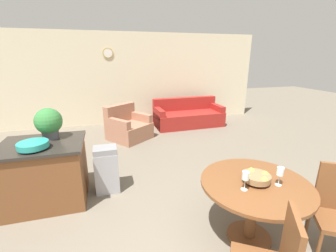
{
  "coord_description": "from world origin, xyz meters",
  "views": [
    {
      "loc": [
        -0.83,
        -0.96,
        2.01
      ],
      "look_at": [
        0.1,
        2.39,
        0.93
      ],
      "focal_mm": 24.0,
      "sensor_mm": 36.0,
      "label": 1
    }
  ],
  "objects": [
    {
      "name": "trash_bin",
      "position": [
        -0.91,
        2.26,
        0.36
      ],
      "size": [
        0.35,
        0.28,
        0.73
      ],
      "color": "#9E9EA3",
      "rests_on": "ground_plane"
    },
    {
      "name": "dining_table",
      "position": [
        0.63,
        0.82,
        0.57
      ],
      "size": [
        1.16,
        1.16,
        0.73
      ],
      "color": "brown",
      "rests_on": "ground_plane"
    },
    {
      "name": "wall_back",
      "position": [
        -0.0,
        6.01,
        1.35
      ],
      "size": [
        8.0,
        0.09,
        2.7
      ],
      "color": "beige",
      "rests_on": "ground_plane"
    },
    {
      "name": "kitchen_island",
      "position": [
        -1.73,
        2.21,
        0.45
      ],
      "size": [
        1.08,
        0.87,
        0.89
      ],
      "color": "brown",
      "rests_on": "ground_plane"
    },
    {
      "name": "potted_plant",
      "position": [
        -1.63,
        2.39,
        1.13
      ],
      "size": [
        0.36,
        0.36,
        0.44
      ],
      "color": "#4C4C51",
      "rests_on": "kitchen_island"
    },
    {
      "name": "wine_glass_right",
      "position": [
        0.82,
        0.71,
        0.88
      ],
      "size": [
        0.07,
        0.07,
        0.2
      ],
      "color": "silver",
      "rests_on": "dining_table"
    },
    {
      "name": "wine_glass_left",
      "position": [
        0.43,
        0.73,
        0.88
      ],
      "size": [
        0.07,
        0.07,
        0.2
      ],
      "color": "silver",
      "rests_on": "dining_table"
    },
    {
      "name": "couch",
      "position": [
        1.52,
        5.22,
        0.28
      ],
      "size": [
        2.03,
        0.95,
        0.8
      ],
      "rotation": [
        0.0,
        0.0,
        0.03
      ],
      "color": "maroon",
      "rests_on": "ground_plane"
    },
    {
      "name": "fruit_bowl",
      "position": [
        0.63,
        0.82,
        0.79
      ],
      "size": [
        0.29,
        0.29,
        0.12
      ],
      "color": "olive",
      "rests_on": "dining_table"
    },
    {
      "name": "armchair",
      "position": [
        -0.35,
        4.53,
        0.29
      ],
      "size": [
        1.23,
        1.22,
        0.85
      ],
      "rotation": [
        0.0,
        0.0,
        0.65
      ],
      "color": "#A87056",
      "rests_on": "ground_plane"
    },
    {
      "name": "teal_bowl",
      "position": [
        -1.76,
        2.01,
        0.95
      ],
      "size": [
        0.36,
        0.36,
        0.1
      ],
      "color": "teal",
      "rests_on": "kitchen_island"
    }
  ]
}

